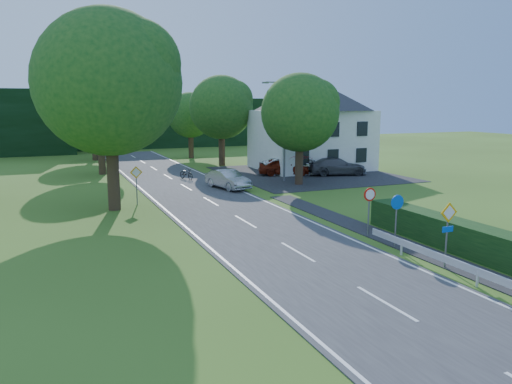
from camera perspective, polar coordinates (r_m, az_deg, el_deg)
name	(u,v)px	position (r m, az deg, el deg)	size (l,w,h in m)	color
road	(232,214)	(28.52, -2.73, -2.56)	(7.00, 80.00, 0.04)	#343436
parking_pad	(307,174)	(45.12, 5.89, 2.08)	(14.00, 16.00, 0.04)	black
line_edge_left	(176,219)	(27.59, -9.09, -3.06)	(0.12, 80.00, 0.01)	white
line_edge_right	(283,209)	(29.76, 3.15, -1.98)	(0.12, 80.00, 0.01)	white
line_centre	(232,214)	(28.51, -2.73, -2.51)	(0.12, 80.00, 0.01)	white
tree_main	(110,111)	(30.34, -16.36, 8.86)	(9.40, 9.40, 11.64)	#164B18
tree_left_far	(100,126)	(46.39, -17.39, 7.20)	(7.00, 7.00, 8.58)	#164B18
tree_right_far	(221,121)	(50.93, -3.97, 8.13)	(7.40, 7.40, 9.09)	#164B18
tree_left_back	(93,124)	(58.39, -18.09, 7.41)	(6.60, 6.60, 8.07)	#164B18
tree_right_back	(191,125)	(58.30, -7.48, 7.56)	(6.20, 6.20, 7.56)	#164B18
tree_right_mid	(300,129)	(38.67, 5.01, 7.13)	(7.00, 7.00, 8.58)	#164B18
treeline_right	(174,123)	(74.29, -9.32, 7.82)	(30.00, 5.00, 7.00)	black
house_white	(311,123)	(48.31, 6.35, 7.83)	(10.60, 8.40, 8.60)	white
streetlight	(283,126)	(40.24, 3.12, 7.51)	(2.03, 0.18, 8.00)	slate
sign_priority_right	(448,223)	(20.29, 21.09, -3.31)	(0.78, 0.09, 2.59)	slate
sign_roundabout	(397,211)	(22.50, 15.78, -2.06)	(0.64, 0.08, 2.37)	slate
sign_speed_limit	(369,200)	(24.03, 12.84, -0.94)	(0.64, 0.11, 2.37)	slate
sign_priority_left	(136,178)	(31.84, -13.52, 1.61)	(0.78, 0.09, 2.44)	slate
moving_car	(228,179)	(36.91, -3.24, 1.47)	(1.48, 4.24, 1.40)	#A6A6AB
motorcycle	(186,173)	(41.79, -7.96, 2.11)	(0.65, 1.86, 0.98)	black
parked_car_red	(284,166)	(43.94, 3.23, 2.94)	(1.81, 4.51, 1.54)	maroon
parked_car_silver_a	(290,165)	(44.31, 3.89, 3.04)	(1.70, 4.89, 1.61)	#B7B6BB
parked_car_grey	(337,166)	(44.54, 9.25, 2.90)	(2.11, 5.18, 1.50)	#4C4C51
parked_car_silver_b	(345,164)	(47.26, 10.11, 3.13)	(2.07, 4.48, 1.24)	#9E9FA4
parasol	(301,166)	(42.65, 5.17, 2.98)	(2.12, 2.17, 1.95)	red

